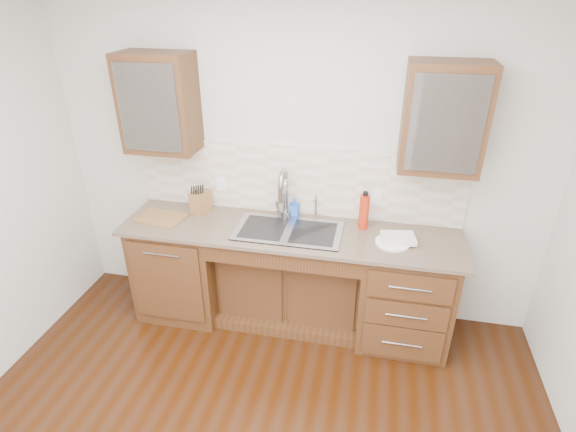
% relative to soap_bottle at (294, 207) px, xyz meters
% --- Properties ---
extents(wall_back, '(4.00, 0.10, 2.70)m').
position_rel_soap_bottle_xyz_m(wall_back, '(0.01, 0.12, 0.36)').
color(wall_back, beige).
rests_on(wall_back, ground).
extents(base_cabinet_left, '(0.70, 0.62, 0.88)m').
position_rel_soap_bottle_xyz_m(base_cabinet_left, '(-0.94, -0.24, -0.55)').
color(base_cabinet_left, '#593014').
rests_on(base_cabinet_left, ground).
extents(base_cabinet_center, '(1.20, 0.44, 0.70)m').
position_rel_soap_bottle_xyz_m(base_cabinet_center, '(0.01, -0.15, -0.64)').
color(base_cabinet_center, '#593014').
rests_on(base_cabinet_center, ground).
extents(base_cabinet_right, '(0.70, 0.62, 0.88)m').
position_rel_soap_bottle_xyz_m(base_cabinet_right, '(0.96, -0.24, -0.55)').
color(base_cabinet_right, '#593014').
rests_on(base_cabinet_right, ground).
extents(countertop, '(2.70, 0.65, 0.03)m').
position_rel_soap_bottle_xyz_m(countertop, '(0.01, -0.26, -0.09)').
color(countertop, '#84705B').
rests_on(countertop, base_cabinet_left).
extents(backsplash, '(2.70, 0.02, 0.59)m').
position_rel_soap_bottle_xyz_m(backsplash, '(0.01, 0.06, 0.22)').
color(backsplash, beige).
rests_on(backsplash, wall_back).
extents(sink, '(0.84, 0.46, 0.19)m').
position_rel_soap_bottle_xyz_m(sink, '(0.01, -0.27, -0.16)').
color(sink, '#9E9EA5').
rests_on(sink, countertop).
extents(faucet, '(0.04, 0.04, 0.40)m').
position_rel_soap_bottle_xyz_m(faucet, '(-0.06, -0.04, 0.12)').
color(faucet, '#999993').
rests_on(faucet, countertop).
extents(filter_tap, '(0.02, 0.02, 0.24)m').
position_rel_soap_bottle_xyz_m(filter_tap, '(0.19, -0.03, 0.04)').
color(filter_tap, '#999993').
rests_on(filter_tap, countertop).
extents(upper_cabinet_left, '(0.55, 0.34, 0.75)m').
position_rel_soap_bottle_xyz_m(upper_cabinet_left, '(-1.04, -0.10, 0.84)').
color(upper_cabinet_left, '#593014').
rests_on(upper_cabinet_left, wall_back).
extents(upper_cabinet_right, '(0.55, 0.34, 0.75)m').
position_rel_soap_bottle_xyz_m(upper_cabinet_right, '(1.06, -0.10, 0.84)').
color(upper_cabinet_right, '#593014').
rests_on(upper_cabinet_right, wall_back).
extents(outlet_left, '(0.08, 0.01, 0.12)m').
position_rel_soap_bottle_xyz_m(outlet_left, '(-0.64, 0.04, 0.13)').
color(outlet_left, white).
rests_on(outlet_left, backsplash).
extents(outlet_right, '(0.08, 0.01, 0.12)m').
position_rel_soap_bottle_xyz_m(outlet_right, '(0.66, 0.04, 0.13)').
color(outlet_right, white).
rests_on(outlet_right, backsplash).
extents(soap_bottle, '(0.08, 0.08, 0.16)m').
position_rel_soap_bottle_xyz_m(soap_bottle, '(0.00, 0.00, 0.00)').
color(soap_bottle, blue).
rests_on(soap_bottle, countertop).
extents(water_bottle, '(0.08, 0.08, 0.29)m').
position_rel_soap_bottle_xyz_m(water_bottle, '(0.58, -0.10, 0.06)').
color(water_bottle, '#B9250E').
rests_on(water_bottle, countertop).
extents(plate, '(0.31, 0.31, 0.01)m').
position_rel_soap_bottle_xyz_m(plate, '(0.81, -0.29, -0.07)').
color(plate, white).
rests_on(plate, countertop).
extents(dish_towel, '(0.27, 0.22, 0.04)m').
position_rel_soap_bottle_xyz_m(dish_towel, '(0.85, -0.27, -0.04)').
color(dish_towel, white).
rests_on(dish_towel, plate).
extents(knife_block, '(0.15, 0.19, 0.19)m').
position_rel_soap_bottle_xyz_m(knife_block, '(-0.79, -0.10, 0.02)').
color(knife_block, olive).
rests_on(knife_block, countertop).
extents(cutting_board, '(0.41, 0.31, 0.02)m').
position_rel_soap_bottle_xyz_m(cutting_board, '(-1.07, -0.28, -0.07)').
color(cutting_board, brown).
rests_on(cutting_board, countertop).
extents(cup_left_a, '(0.13, 0.13, 0.09)m').
position_rel_soap_bottle_xyz_m(cup_left_a, '(-1.17, -0.10, 0.78)').
color(cup_left_a, white).
rests_on(cup_left_a, upper_cabinet_left).
extents(cup_left_b, '(0.12, 0.12, 0.10)m').
position_rel_soap_bottle_xyz_m(cup_left_b, '(-0.91, -0.10, 0.78)').
color(cup_left_b, white).
rests_on(cup_left_b, upper_cabinet_left).
extents(cup_right_a, '(0.16, 0.16, 0.09)m').
position_rel_soap_bottle_xyz_m(cup_right_a, '(0.97, -0.10, 0.78)').
color(cup_right_a, white).
rests_on(cup_right_a, upper_cabinet_right).
extents(cup_right_b, '(0.13, 0.13, 0.09)m').
position_rel_soap_bottle_xyz_m(cup_right_b, '(1.20, -0.10, 0.78)').
color(cup_right_b, silver).
rests_on(cup_right_b, upper_cabinet_right).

